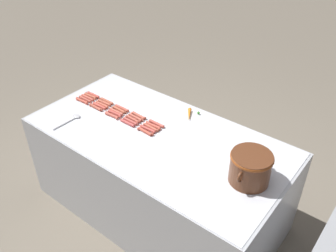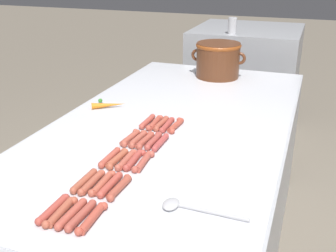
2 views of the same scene
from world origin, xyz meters
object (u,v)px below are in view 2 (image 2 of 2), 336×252
Objects in this scene: hot_dog_21 at (119,187)px; hot_dog_24 at (176,125)px; hot_dog_0 at (53,209)px; hot_dog_7 at (117,159)px; serving_spoon at (185,207)px; carrot at (108,105)px; hot_dog_12 at (126,160)px; bean_pot at (218,58)px; hot_dog_11 at (102,183)px; hot_dog_8 at (138,139)px; hot_dog_6 at (92,182)px; hot_dog_19 at (168,125)px; hot_dog_1 at (84,181)px; hot_dog_5 at (61,212)px; soda_can at (232,26)px; hot_dog_23 at (160,142)px; hot_dog_10 at (71,214)px; hot_dog_3 at (130,138)px; back_cabinet at (244,86)px; hot_dog_22 at (143,162)px; hot_dog_2 at (110,157)px; hot_dog_15 at (82,216)px; hot_dog_17 at (135,160)px; hot_dog_20 at (92,218)px; hot_dog_13 at (145,140)px; hot_dog_18 at (153,141)px; hot_dog_9 at (155,123)px; hot_dog_16 at (112,185)px.

hot_dog_21 and hot_dog_24 have the same top height.
hot_dog_0 is 0.37m from hot_dog_7.
carrot reaches higher than serving_spoon.
hot_dog_12 is 0.46× the size of bean_pot.
hot_dog_11 is (0.03, -0.18, 0.00)m from hot_dog_7.
hot_dog_21 is (0.10, -0.38, 0.00)m from hot_dog_8.
hot_dog_6 is 1.00× the size of hot_dog_19.
hot_dog_5 is (0.03, -0.19, 0.00)m from hot_dog_1.
hot_dog_12 is 1.28× the size of soda_can.
hot_dog_5 reaches higher than serving_spoon.
soda_can is at bearing 98.05° from serving_spoon.
carrot is at bearing 141.01° from hot_dog_23.
hot_dog_10 is (0.03, -0.18, 0.00)m from hot_dog_6.
carrot is at bearing 129.57° from hot_dog_3.
back_cabinet is 6.25× the size of hot_dog_22.
hot_dog_15 is (0.10, -0.37, 0.00)m from hot_dog_2.
soda_can reaches higher than hot_dog_5.
hot_dog_12 and hot_dog_24 have the same top height.
hot_dog_21 is at bearing -5.07° from hot_dog_11.
hot_dog_21 is 0.82m from carrot.
hot_dog_1 is 0.40m from hot_dog_23.
hot_dog_17 is at bearing -89.75° from hot_dog_19.
hot_dog_21 is 0.57m from hot_dog_24.
back_cabinet is 2.64m from hot_dog_20.
bean_pot reaches higher than hot_dog_13.
hot_dog_2 is (-0.13, -2.25, 0.35)m from back_cabinet.
hot_dog_21 is at bearing -90.35° from hot_dog_23.
carrot is at bearing 139.09° from hot_dog_18.
hot_dog_18 is at bearing 70.77° from hot_dog_7.
hot_dog_11 is at bearing 109.41° from hot_dog_20.
back_cabinet is at bearing 89.97° from hot_dog_23.
soda_can reaches higher than hot_dog_8.
hot_dog_8 is 1.00× the size of hot_dog_19.
hot_dog_10 is 1.00× the size of hot_dog_22.
hot_dog_5 is at bearing -96.03° from hot_dog_12.
hot_dog_10 is 1.00× the size of hot_dog_15.
hot_dog_8 is at bearing 104.59° from hot_dog_21.
hot_dog_7 is 0.19m from hot_dog_8.
hot_dog_15 is 0.31m from serving_spoon.
carrot is at bearing -117.18° from bean_pot.
hot_dog_9 is 0.68m from serving_spoon.
hot_dog_7 and hot_dog_10 have the same top height.
hot_dog_1 is 1.28× the size of soda_can.
hot_dog_8 is 0.45m from carrot.
soda_can is at bearing 92.55° from hot_dog_24.
hot_dog_3 is 0.24m from hot_dog_24.
hot_dog_23 is at bearing 86.36° from hot_dog_15.
hot_dog_9 is 1.00× the size of hot_dog_21.
hot_dog_9 is at bearing -91.22° from soda_can.
hot_dog_18 is (0.00, 0.38, 0.00)m from hot_dog_16.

